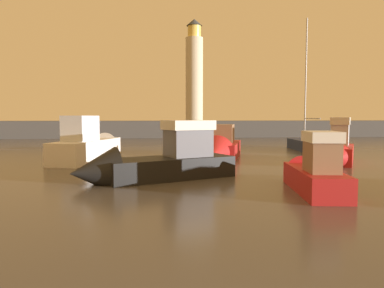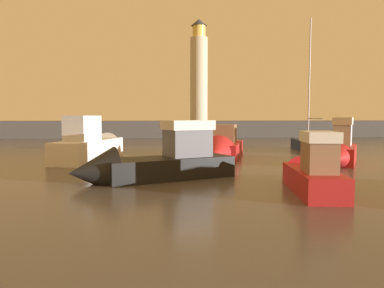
{
  "view_description": "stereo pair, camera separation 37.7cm",
  "coord_description": "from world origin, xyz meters",
  "px_view_note": "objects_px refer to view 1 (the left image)",
  "views": [
    {
      "loc": [
        -0.93,
        -2.09,
        2.91
      ],
      "look_at": [
        1.03,
        16.96,
        1.47
      ],
      "focal_mm": 34.42,
      "sensor_mm": 36.0,
      "label": 1
    },
    {
      "loc": [
        -0.56,
        -2.13,
        2.91
      ],
      "look_at": [
        1.03,
        16.96,
        1.47
      ],
      "focal_mm": 34.42,
      "sensor_mm": 36.0,
      "label": 2
    }
  ],
  "objects_px": {
    "lighthouse": "(194,73)",
    "sailboat_moored": "(307,144)",
    "motorboat_3": "(339,149)",
    "motorboat_2": "(219,149)",
    "motorboat_6": "(311,172)",
    "motorboat_1": "(151,163)",
    "motorboat_4": "(92,145)"
  },
  "relations": [
    {
      "from": "motorboat_1",
      "to": "motorboat_4",
      "type": "relative_size",
      "value": 0.93
    },
    {
      "from": "motorboat_3",
      "to": "motorboat_6",
      "type": "distance_m",
      "value": 9.34
    },
    {
      "from": "motorboat_6",
      "to": "motorboat_3",
      "type": "bearing_deg",
      "value": 56.2
    },
    {
      "from": "lighthouse",
      "to": "motorboat_1",
      "type": "relative_size",
      "value": 1.82
    },
    {
      "from": "motorboat_3",
      "to": "sailboat_moored",
      "type": "height_order",
      "value": "sailboat_moored"
    },
    {
      "from": "lighthouse",
      "to": "motorboat_4",
      "type": "relative_size",
      "value": 1.7
    },
    {
      "from": "lighthouse",
      "to": "sailboat_moored",
      "type": "xyz_separation_m",
      "value": [
        7.19,
        -22.17,
        -8.47
      ]
    },
    {
      "from": "motorboat_1",
      "to": "motorboat_3",
      "type": "bearing_deg",
      "value": 22.59
    },
    {
      "from": "sailboat_moored",
      "to": "lighthouse",
      "type": "bearing_deg",
      "value": 107.97
    },
    {
      "from": "motorboat_1",
      "to": "sailboat_moored",
      "type": "height_order",
      "value": "sailboat_moored"
    },
    {
      "from": "motorboat_1",
      "to": "motorboat_2",
      "type": "xyz_separation_m",
      "value": [
        4.55,
        7.58,
        -0.07
      ]
    },
    {
      "from": "motorboat_1",
      "to": "motorboat_4",
      "type": "distance_m",
      "value": 9.25
    },
    {
      "from": "motorboat_1",
      "to": "sailboat_moored",
      "type": "relative_size",
      "value": 0.7
    },
    {
      "from": "motorboat_4",
      "to": "motorboat_6",
      "type": "bearing_deg",
      "value": -47.32
    },
    {
      "from": "lighthouse",
      "to": "sailboat_moored",
      "type": "height_order",
      "value": "lighthouse"
    },
    {
      "from": "motorboat_2",
      "to": "sailboat_moored",
      "type": "distance_m",
      "value": 10.12
    },
    {
      "from": "motorboat_4",
      "to": "motorboat_1",
      "type": "bearing_deg",
      "value": -64.21
    },
    {
      "from": "lighthouse",
      "to": "motorboat_3",
      "type": "relative_size",
      "value": 2.34
    },
    {
      "from": "motorboat_1",
      "to": "motorboat_2",
      "type": "bearing_deg",
      "value": 59.03
    },
    {
      "from": "motorboat_2",
      "to": "motorboat_1",
      "type": "bearing_deg",
      "value": -120.97
    },
    {
      "from": "lighthouse",
      "to": "motorboat_4",
      "type": "height_order",
      "value": "lighthouse"
    },
    {
      "from": "motorboat_6",
      "to": "sailboat_moored",
      "type": "bearing_deg",
      "value": 67.37
    },
    {
      "from": "motorboat_4",
      "to": "sailboat_moored",
      "type": "relative_size",
      "value": 0.75
    },
    {
      "from": "motorboat_3",
      "to": "sailboat_moored",
      "type": "bearing_deg",
      "value": 79.83
    },
    {
      "from": "motorboat_2",
      "to": "motorboat_6",
      "type": "xyz_separation_m",
      "value": [
        1.82,
        -10.53,
        -0.01
      ]
    },
    {
      "from": "lighthouse",
      "to": "motorboat_6",
      "type": "height_order",
      "value": "lighthouse"
    },
    {
      "from": "lighthouse",
      "to": "sailboat_moored",
      "type": "relative_size",
      "value": 1.27
    },
    {
      "from": "motorboat_3",
      "to": "motorboat_6",
      "type": "xyz_separation_m",
      "value": [
        -5.19,
        -7.76,
        -0.18
      ]
    },
    {
      "from": "motorboat_6",
      "to": "lighthouse",
      "type": "bearing_deg",
      "value": 90.77
    },
    {
      "from": "sailboat_moored",
      "to": "motorboat_3",
      "type": "bearing_deg",
      "value": -100.17
    },
    {
      "from": "motorboat_2",
      "to": "motorboat_6",
      "type": "height_order",
      "value": "motorboat_6"
    },
    {
      "from": "motorboat_1",
      "to": "sailboat_moored",
      "type": "xyz_separation_m",
      "value": [
        13.05,
        13.07,
        -0.25
      ]
    }
  ]
}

